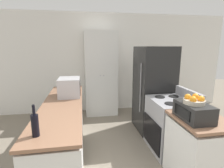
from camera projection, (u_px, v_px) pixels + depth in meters
name	position (u px, v px, depth m)	size (l,w,h in m)	color
wall_back	(102.00, 63.00, 4.72)	(7.00, 0.06, 2.60)	white
counter_left	(64.00, 131.00, 2.77)	(0.60, 2.44, 0.89)	silver
counter_right	(198.00, 152.00, 2.21)	(0.60, 0.70, 0.89)	silver
pantry_cabinet	(101.00, 74.00, 4.47)	(0.81, 0.53, 2.12)	silver
stove	(170.00, 125.00, 2.94)	(0.66, 0.76, 1.05)	#9E9EA3
refrigerator	(153.00, 89.00, 3.63)	(0.70, 0.78, 1.74)	black
microwave	(69.00, 87.00, 3.05)	(0.37, 0.44, 0.32)	#B2B2B7
wine_bottle	(35.00, 125.00, 1.67)	(0.07, 0.07, 0.32)	black
toaster_oven	(193.00, 111.00, 2.07)	(0.30, 0.45, 0.20)	black
fruit_bowl	(194.00, 100.00, 2.02)	(0.24, 0.24, 0.11)	#B2A893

